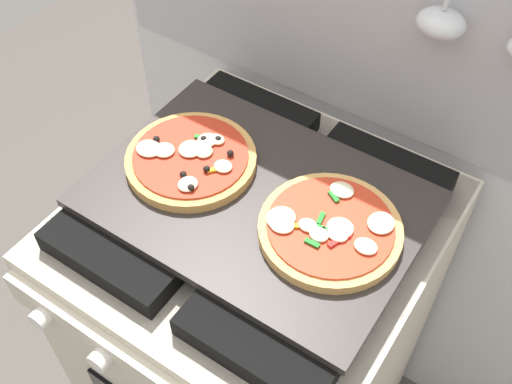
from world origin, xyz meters
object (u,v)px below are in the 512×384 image
at_px(stove, 256,332).
at_px(baking_tray, 256,199).
at_px(pizza_right, 329,229).
at_px(pizza_left, 189,160).

bearing_deg(stove, baking_tray, 90.00).
bearing_deg(pizza_right, pizza_left, -179.50).
xyz_separation_m(stove, pizza_left, (-0.14, -0.00, 0.48)).
distance_m(pizza_left, pizza_right, 0.27).
height_order(stove, pizza_right, pizza_right).
distance_m(stove, pizza_left, 0.50).
relative_size(pizza_left, pizza_right, 1.00).
bearing_deg(stove, pizza_left, -178.86).
bearing_deg(baking_tray, stove, -90.00).
height_order(baking_tray, pizza_left, pizza_left).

